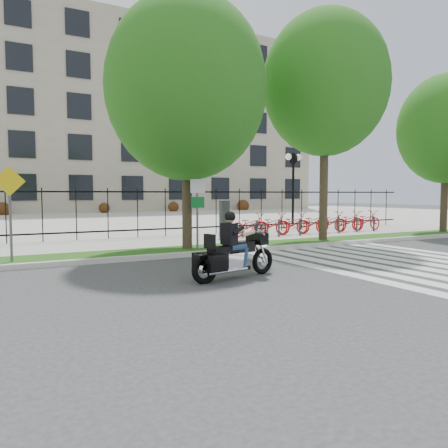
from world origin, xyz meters
name	(u,v)px	position (x,y,z in m)	size (l,w,h in m)	color
ground	(263,280)	(0.00, 0.00, 0.00)	(120.00, 120.00, 0.00)	#333335
curb	(188,254)	(0.00, 4.10, 0.07)	(60.00, 0.20, 0.15)	beige
grass_verge	(178,251)	(0.00, 4.95, 0.07)	(60.00, 1.50, 0.15)	#174A12
sidewalk	(152,243)	(0.00, 7.45, 0.07)	(60.00, 3.50, 0.15)	#B0AEA5
plaza	(72,219)	(0.00, 25.00, 0.05)	(80.00, 34.00, 0.10)	#B0AEA5
crosswalk_stripes	(409,263)	(4.83, 0.00, 0.01)	(5.70, 8.00, 0.01)	silver
iron_fence	(138,213)	(0.00, 9.20, 1.15)	(30.00, 0.06, 2.00)	black
office_building	(39,121)	(0.00, 44.92, 9.97)	(60.00, 21.90, 20.15)	gray
lamp_post_right	(293,171)	(10.00, 12.00, 3.21)	(1.06, 0.70, 4.25)	black
street_tree_1	(186,88)	(0.33, 4.95, 5.29)	(5.14, 5.14, 8.10)	#36291D
street_tree_2	(325,84)	(6.07, 4.95, 6.08)	(4.77, 4.77, 8.69)	#36291D
street_tree_3	(447,129)	(13.38, 4.95, 4.90)	(4.38, 4.38, 7.28)	#36291D
bike_share_station	(311,223)	(7.36, 7.20, 0.63)	(8.89, 0.86, 1.50)	#2D2D33
sign_pole_regulatory	(198,200)	(0.54, 4.58, 1.74)	(0.50, 0.09, 2.50)	#59595B
sign_pole_warning	(10,201)	(-4.84, 4.58, 1.74)	(0.78, 0.09, 2.49)	#59595B
motorcycle_rider	(234,252)	(-0.47, 0.45, 0.62)	(2.37, 0.95, 1.85)	black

